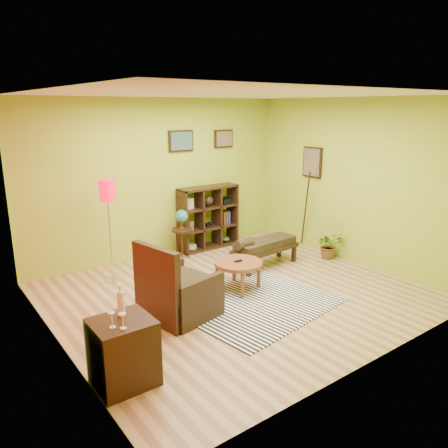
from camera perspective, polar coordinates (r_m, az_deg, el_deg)
ground at (r=6.46m, az=1.64°, el=-9.06°), size 5.00×5.00×0.00m
room_shell at (r=5.91m, az=0.97°, el=6.90°), size 5.04×4.54×2.82m
zebra_rug at (r=6.17m, az=4.13°, el=-10.26°), size 2.29×1.97×0.01m
coffee_table at (r=6.47m, az=1.88°, el=-5.44°), size 0.71×0.71×0.46m
armchair at (r=5.72m, az=-6.22°, el=-9.07°), size 0.99×0.98×1.02m
side_cabinet at (r=4.51m, az=-13.01°, el=-15.95°), size 0.57×0.52×0.99m
floor_lamp at (r=6.77m, az=-14.96°, el=3.08°), size 0.24×0.24×1.60m
globe_table at (r=7.72m, az=-5.54°, el=0.27°), size 0.37×0.37×0.90m
cube_shelf at (r=8.33m, az=-1.98°, el=0.87°), size 1.20×0.35×1.20m
bench at (r=7.42m, az=5.21°, el=-2.86°), size 1.28×0.53×0.57m
potted_plant at (r=8.07m, az=13.55°, el=-3.05°), size 0.59×0.62×0.38m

